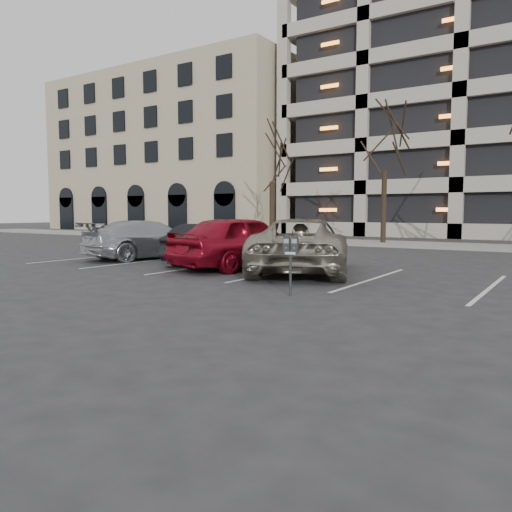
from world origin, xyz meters
The scene contains 11 objects.
ground centered at (0.00, 0.00, 0.00)m, with size 140.00×140.00×0.00m, color #28282B.
sidewalk centered at (0.00, 16.00, 0.06)m, with size 80.00×4.00×0.12m, color gray.
stall_lines centered at (-1.40, 2.30, 0.01)m, with size 16.90×5.20×0.00m.
office_building centered at (-28.00, 29.92, 7.49)m, with size 26.00×16.20×15.00m.
tree_a centered at (-10.00, 16.00, 5.77)m, with size 3.51×3.51×7.98m.
tree_b centered at (-3.00, 16.00, 6.31)m, with size 3.84×3.84×8.74m.
parking_meter centered at (0.88, -1.09, 0.96)m, with size 0.34×0.22×1.25m.
suv_silver centered at (-0.87, 2.69, 0.78)m, with size 4.59×6.17×1.56m.
car_red centered at (-2.93, 2.64, 0.83)m, with size 1.96×4.87×1.66m, color maroon.
car_dark centered at (-4.79, 3.33, 0.67)m, with size 1.42×4.08×1.34m, color black.
car_silver centered at (-7.66, 3.32, 0.72)m, with size 2.01×4.95×1.44m, color #ADB0B5.
Camera 1 is at (5.90, -10.09, 1.75)m, focal length 35.00 mm.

